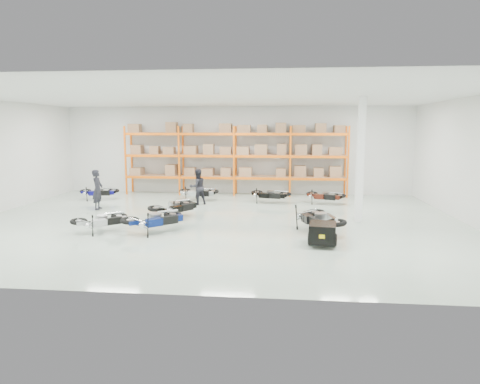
# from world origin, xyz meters

# --- Properties ---
(room) EXTENTS (18.00, 18.00, 18.00)m
(room) POSITION_xyz_m (0.00, 0.00, 2.25)
(room) COLOR #B1C5B4
(room) RESTS_ON ground
(pallet_rack) EXTENTS (11.28, 0.98, 3.62)m
(pallet_rack) POSITION_xyz_m (-0.00, 6.45, 2.26)
(pallet_rack) COLOR orange
(pallet_rack) RESTS_ON ground
(structural_column) EXTENTS (0.25, 0.25, 4.50)m
(structural_column) POSITION_xyz_m (5.20, 0.50, 2.25)
(structural_column) COLOR white
(structural_column) RESTS_ON ground
(moto_blue_centre) EXTENTS (1.97, 1.94, 1.20)m
(moto_blue_centre) POSITION_xyz_m (-1.70, -1.87, 0.57)
(moto_blue_centre) COLOR #07164F
(moto_blue_centre) RESTS_ON ground
(moto_silver_left) EXTENTS (1.74, 1.70, 1.05)m
(moto_silver_left) POSITION_xyz_m (-3.49, -1.95, 0.50)
(moto_silver_left) COLOR #A9ABB0
(moto_silver_left) RESTS_ON ground
(moto_black_far_left) EXTENTS (1.76, 1.99, 1.17)m
(moto_black_far_left) POSITION_xyz_m (-1.62, 0.42, 0.55)
(moto_black_far_left) COLOR black
(moto_black_far_left) RESTS_ON ground
(moto_touring_right) EXTENTS (1.55, 2.18, 1.28)m
(moto_touring_right) POSITION_xyz_m (3.60, -1.35, 0.60)
(moto_touring_right) COLOR black
(moto_touring_right) RESTS_ON ground
(trailer) EXTENTS (0.86, 1.61, 0.66)m
(trailer) POSITION_xyz_m (3.60, -2.95, 0.39)
(trailer) COLOR black
(trailer) RESTS_ON ground
(moto_back_a) EXTENTS (1.70, 1.05, 1.03)m
(moto_back_a) POSITION_xyz_m (-6.30, 4.18, 0.49)
(moto_back_a) COLOR #0E0B67
(moto_back_a) RESTS_ON ground
(moto_back_b) EXTENTS (1.71, 0.94, 1.07)m
(moto_back_b) POSITION_xyz_m (-1.54, 4.46, 0.50)
(moto_back_b) COLOR silver
(moto_back_b) RESTS_ON ground
(moto_back_c) EXTENTS (1.81, 1.24, 1.06)m
(moto_back_c) POSITION_xyz_m (1.84, 4.15, 0.50)
(moto_back_c) COLOR black
(moto_back_c) RESTS_ON ground
(moto_back_d) EXTENTS (1.75, 1.33, 1.02)m
(moto_back_d) POSITION_xyz_m (4.33, 4.10, 0.48)
(moto_back_d) COLOR #45160D
(moto_back_d) RESTS_ON ground
(person_left) EXTENTS (0.45, 0.64, 1.68)m
(person_left) POSITION_xyz_m (-5.31, 1.88, 0.84)
(person_left) COLOR #212129
(person_left) RESTS_ON ground
(person_back) EXTENTS (0.98, 0.94, 1.59)m
(person_back) POSITION_xyz_m (-1.34, 3.40, 0.80)
(person_back) COLOR black
(person_back) RESTS_ON ground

